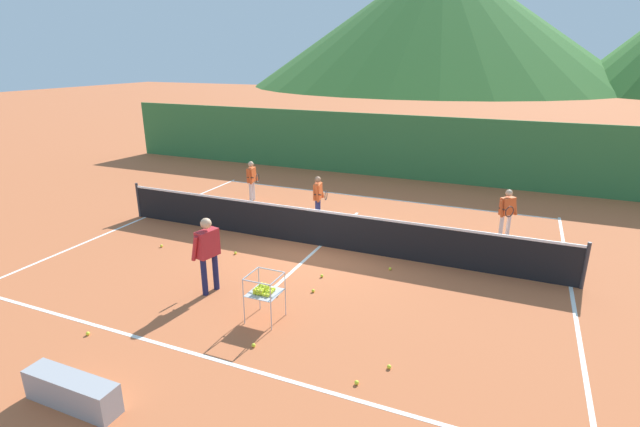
{
  "coord_description": "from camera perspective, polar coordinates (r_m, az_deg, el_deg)",
  "views": [
    {
      "loc": [
        4.43,
        -10.44,
        4.69
      ],
      "look_at": [
        0.0,
        -0.05,
        0.9
      ],
      "focal_mm": 26.58,
      "sensor_mm": 36.0,
      "label": 1
    }
  ],
  "objects": [
    {
      "name": "ground_plane",
      "position": [
        12.27,
        0.07,
        -3.92
      ],
      "size": [
        120.0,
        120.0,
        0.0
      ],
      "primitive_type": "plane",
      "color": "#BC6038"
    },
    {
      "name": "line_baseline_near",
      "position": [
        8.37,
        -14.33,
        -16.18
      ],
      "size": [
        11.6,
        0.08,
        0.01
      ],
      "primitive_type": "cube",
      "color": "white",
      "rests_on": "ground"
    },
    {
      "name": "line_baseline_far",
      "position": [
        16.48,
        6.52,
        1.91
      ],
      "size": [
        11.6,
        0.08,
        0.01
      ],
      "primitive_type": "cube",
      "color": "white",
      "rests_on": "ground"
    },
    {
      "name": "line_sideline_west",
      "position": [
        15.35,
        -20.28,
        -0.41
      ],
      "size": [
        0.08,
        9.84,
        0.01
      ],
      "primitive_type": "cube",
      "color": "white",
      "rests_on": "ground"
    },
    {
      "name": "line_sideline_east",
      "position": [
        11.52,
        27.95,
        -7.78
      ],
      "size": [
        0.08,
        9.84,
        0.01
      ],
      "primitive_type": "cube",
      "color": "white",
      "rests_on": "ground"
    },
    {
      "name": "line_service_center",
      "position": [
        12.27,
        0.07,
        -3.9
      ],
      "size": [
        0.08,
        5.89,
        0.01
      ],
      "primitive_type": "cube",
      "color": "white",
      "rests_on": "ground"
    },
    {
      "name": "tennis_net",
      "position": [
        12.09,
        0.07,
        -1.73
      ],
      "size": [
        12.07,
        0.08,
        1.05
      ],
      "color": "#333338",
      "rests_on": "ground"
    },
    {
      "name": "instructor",
      "position": [
        9.87,
        -13.36,
        -4.09
      ],
      "size": [
        0.44,
        0.8,
        1.62
      ],
      "color": "#191E4C",
      "rests_on": "ground"
    },
    {
      "name": "student_0",
      "position": [
        15.97,
        -8.22,
        4.32
      ],
      "size": [
        0.5,
        0.61,
        1.36
      ],
      "color": "silver",
      "rests_on": "ground"
    },
    {
      "name": "student_1",
      "position": [
        13.89,
        -0.22,
        2.33
      ],
      "size": [
        0.49,
        0.61,
        1.34
      ],
      "color": "navy",
      "rests_on": "ground"
    },
    {
      "name": "student_2",
      "position": [
        13.45,
        21.6,
        0.46
      ],
      "size": [
        0.49,
        0.71,
        1.35
      ],
      "color": "silver",
      "rests_on": "ground"
    },
    {
      "name": "ball_cart",
      "position": [
        8.85,
        -6.8,
        -9.18
      ],
      "size": [
        0.58,
        0.58,
        0.9
      ],
      "color": "#B7B7BC",
      "rests_on": "ground"
    },
    {
      "name": "tennis_ball_0",
      "position": [
        7.54,
        4.43,
        -19.63
      ],
      "size": [
        0.07,
        0.07,
        0.07
      ],
      "primitive_type": "sphere",
      "color": "yellow",
      "rests_on": "ground"
    },
    {
      "name": "tennis_ball_1",
      "position": [
        11.04,
        8.43,
        -6.61
      ],
      "size": [
        0.07,
        0.07,
        0.07
      ],
      "primitive_type": "sphere",
      "color": "yellow",
      "rests_on": "ground"
    },
    {
      "name": "tennis_ball_2",
      "position": [
        12.84,
        -18.55,
        -3.72
      ],
      "size": [
        0.07,
        0.07,
        0.07
      ],
      "primitive_type": "sphere",
      "color": "yellow",
      "rests_on": "ground"
    },
    {
      "name": "tennis_ball_3",
      "position": [
        9.98,
        -0.83,
        -9.28
      ],
      "size": [
        0.07,
        0.07,
        0.07
      ],
      "primitive_type": "sphere",
      "color": "yellow",
      "rests_on": "ground"
    },
    {
      "name": "tennis_ball_4",
      "position": [
        9.52,
        -26.17,
        -12.84
      ],
      "size": [
        0.07,
        0.07,
        0.07
      ],
      "primitive_type": "sphere",
      "color": "yellow",
      "rests_on": "ground"
    },
    {
      "name": "tennis_ball_5",
      "position": [
        7.9,
        8.33,
        -17.79
      ],
      "size": [
        0.07,
        0.07,
        0.07
      ],
      "primitive_type": "sphere",
      "color": "yellow",
      "rests_on": "ground"
    },
    {
      "name": "tennis_ball_6",
      "position": [
        9.85,
        -5.17,
        -9.73
      ],
      "size": [
        0.07,
        0.07,
        0.07
      ],
      "primitive_type": "sphere",
      "color": "yellow",
      "rests_on": "ground"
    },
    {
      "name": "tennis_ball_7",
      "position": [
        8.38,
        -8.0,
        -15.44
      ],
      "size": [
        0.07,
        0.07,
        0.07
      ],
      "primitive_type": "sphere",
      "color": "yellow",
      "rests_on": "ground"
    },
    {
      "name": "tennis_ball_8",
      "position": [
        10.59,
        0.22,
        -7.52
      ],
      "size": [
        0.07,
        0.07,
        0.07
      ],
      "primitive_type": "sphere",
      "color": "yellow",
      "rests_on": "ground"
    },
    {
      "name": "tennis_ball_9",
      "position": [
        11.95,
        -10.15,
        -4.69
      ],
      "size": [
        0.07,
        0.07,
        0.07
      ],
      "primitive_type": "sphere",
      "color": "yellow",
      "rests_on": "ground"
    },
    {
      "name": "windscreen_fence",
      "position": [
        19.05,
        9.34,
        7.92
      ],
      "size": [
        25.52,
        0.08,
        2.5
      ],
      "primitive_type": "cube",
      "color": "#33753D",
      "rests_on": "ground"
    },
    {
      "name": "courtside_bench",
      "position": [
        7.87,
        -27.68,
        -18.42
      ],
      "size": [
        1.5,
        0.36,
        0.46
      ],
      "primitive_type": "cube",
      "color": "#99999E",
      "rests_on": "ground"
    },
    {
      "name": "hill_0",
      "position": [
        82.62,
        14.15,
        21.65
      ],
      "size": [
        58.4,
        58.4,
        19.75
      ],
      "primitive_type": "cone",
      "color": "#38702D",
      "rests_on": "ground"
    }
  ]
}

